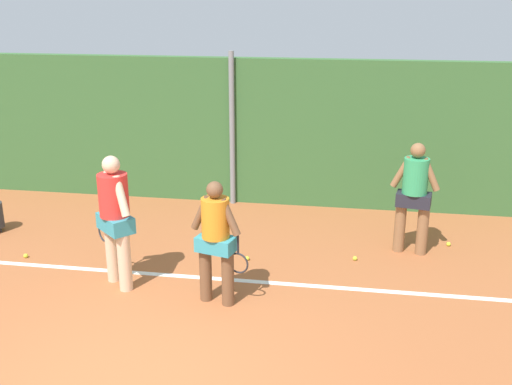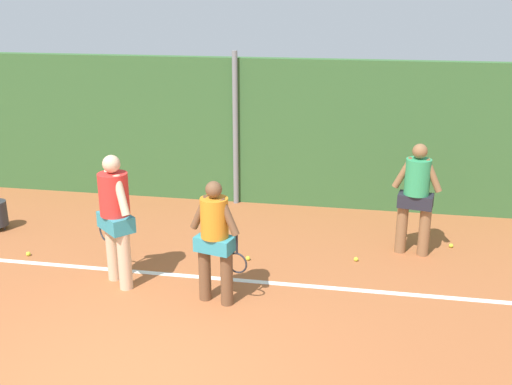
# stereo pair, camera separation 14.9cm
# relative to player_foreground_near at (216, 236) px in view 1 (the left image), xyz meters

# --- Properties ---
(ground_plane) EXTENTS (28.01, 28.01, 0.00)m
(ground_plane) POSITION_rel_player_foreground_near_xyz_m (-0.55, -0.23, -0.92)
(ground_plane) COLOR #A85B33
(hedge_fence_backdrop) EXTENTS (18.20, 0.25, 2.71)m
(hedge_fence_backdrop) POSITION_rel_player_foreground_near_xyz_m (-0.55, 3.97, 0.44)
(hedge_fence_backdrop) COLOR #386633
(hedge_fence_backdrop) RESTS_ON ground_plane
(fence_post_center) EXTENTS (0.10, 0.10, 2.84)m
(fence_post_center) POSITION_rel_player_foreground_near_xyz_m (-0.55, 3.80, 0.50)
(fence_post_center) COLOR gray
(fence_post_center) RESTS_ON ground_plane
(court_baseline_paint) EXTENTS (13.30, 0.10, 0.01)m
(court_baseline_paint) POSITION_rel_player_foreground_near_xyz_m (-0.55, 0.63, -0.91)
(court_baseline_paint) COLOR white
(court_baseline_paint) RESTS_ON ground_plane
(player_foreground_near) EXTENTS (0.76, 0.39, 1.64)m
(player_foreground_near) POSITION_rel_player_foreground_near_xyz_m (0.00, 0.00, 0.00)
(player_foreground_near) COLOR brown
(player_foreground_near) RESTS_ON ground_plane
(player_midcourt) EXTENTS (0.68, 0.59, 1.83)m
(player_midcourt) POSITION_rel_player_foreground_near_xyz_m (-1.43, 0.26, 0.11)
(player_midcourt) COLOR beige
(player_midcourt) RESTS_ON ground_plane
(player_backcourt_far) EXTENTS (0.72, 0.38, 1.73)m
(player_backcourt_far) POSITION_rel_player_foreground_near_xyz_m (2.59, 2.01, 0.06)
(player_backcourt_far) COLOR #8C603D
(player_backcourt_far) RESTS_ON ground_plane
(tennis_ball_0) EXTENTS (0.07, 0.07, 0.07)m
(tennis_ball_0) POSITION_rel_player_foreground_near_xyz_m (1.76, 1.56, -0.88)
(tennis_ball_0) COLOR #CCDB33
(tennis_ball_0) RESTS_ON ground_plane
(tennis_ball_2) EXTENTS (0.07, 0.07, 0.07)m
(tennis_ball_2) POSITION_rel_player_foreground_near_xyz_m (-3.17, 0.86, -0.88)
(tennis_ball_2) COLOR #CCDB33
(tennis_ball_2) RESTS_ON ground_plane
(tennis_ball_3) EXTENTS (0.07, 0.07, 0.07)m
(tennis_ball_3) POSITION_rel_player_foreground_near_xyz_m (0.16, 1.30, -0.88)
(tennis_ball_3) COLOR #CCDB33
(tennis_ball_3) RESTS_ON ground_plane
(tennis_ball_5) EXTENTS (0.07, 0.07, 0.07)m
(tennis_ball_5) POSITION_rel_player_foreground_near_xyz_m (3.22, 2.34, -0.88)
(tennis_ball_5) COLOR #CCDB33
(tennis_ball_5) RESTS_ON ground_plane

